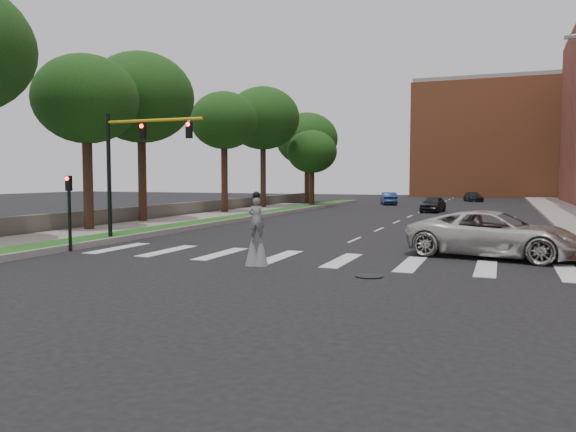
{
  "coord_description": "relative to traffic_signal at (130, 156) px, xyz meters",
  "views": [
    {
      "loc": [
        6.89,
        -19.4,
        3.17
      ],
      "look_at": [
        -0.63,
        0.25,
        1.7
      ],
      "focal_mm": 35.0,
      "sensor_mm": 36.0,
      "label": 1
    }
  ],
  "objects": [
    {
      "name": "sidewalk_left",
      "position": [
        -4.72,
        7.0,
        -4.06
      ],
      "size": [
        4.0,
        60.0,
        0.18
      ],
      "primitive_type": "cube",
      "color": "gray",
      "rests_on": "ground"
    },
    {
      "name": "tree_3",
      "position": [
        -5.52,
        20.43,
        3.74
      ],
      "size": [
        5.71,
        5.71,
        10.38
      ],
      "color": "#331F14",
      "rests_on": "ground"
    },
    {
      "name": "tree_2",
      "position": [
        -6.27,
        9.78,
        4.32
      ],
      "size": [
        7.15,
        7.15,
        11.54
      ],
      "color": "#331F14",
      "rests_on": "ground"
    },
    {
      "name": "car_near",
      "position": [
        10.88,
        29.25,
        -3.43
      ],
      "size": [
        2.16,
        4.41,
        1.45
      ],
      "primitive_type": "imported",
      "rotation": [
        0.0,
        0.0,
        -0.11
      ],
      "color": "black",
      "rests_on": "ground"
    },
    {
      "name": "tree_1",
      "position": [
        -5.59,
        3.62,
        3.39
      ],
      "size": [
        5.92,
        5.92,
        10.1
      ],
      "color": "#331F14",
      "rests_on": "ground"
    },
    {
      "name": "grass_median",
      "position": [
        -1.72,
        17.0,
        -4.03
      ],
      "size": [
        2.0,
        60.0,
        0.25
      ],
      "primitive_type": "cube",
      "color": "#1B5217",
      "rests_on": "ground"
    },
    {
      "name": "ground_plane",
      "position": [
        9.78,
        -3.0,
        -4.15
      ],
      "size": [
        160.0,
        160.0,
        0.0
      ],
      "primitive_type": "plane",
      "color": "black",
      "rests_on": "ground"
    },
    {
      "name": "car_mid",
      "position": [
        4.56,
        41.38,
        -3.44
      ],
      "size": [
        2.74,
        4.58,
        1.42
      ],
      "primitive_type": "imported",
      "rotation": [
        0.0,
        0.0,
        3.45
      ],
      "color": "navy",
      "rests_on": "ground"
    },
    {
      "name": "car_far",
      "position": [
        13.2,
        53.17,
        -3.54
      ],
      "size": [
        2.95,
        4.51,
        1.22
      ],
      "primitive_type": "imported",
      "rotation": [
        0.0,
        0.0,
        0.32
      ],
      "color": "black",
      "rests_on": "ground"
    },
    {
      "name": "median_curb",
      "position": [
        -0.67,
        17.0,
        -4.01
      ],
      "size": [
        0.2,
        60.0,
        0.28
      ],
      "primitive_type": "cube",
      "color": "gray",
      "rests_on": "ground"
    },
    {
      "name": "suv_crossing",
      "position": [
        16.43,
        1.03,
        -3.23
      ],
      "size": [
        7.1,
        4.32,
        1.84
      ],
      "primitive_type": "imported",
      "rotation": [
        0.0,
        0.0,
        1.37
      ],
      "color": "beige",
      "rests_on": "ground"
    },
    {
      "name": "tree_5",
      "position": [
        -5.32,
        41.39,
        3.5
      ],
      "size": [
        7.4,
        7.4,
        10.82
      ],
      "color": "#331F14",
      "rests_on": "ground"
    },
    {
      "name": "stilt_performer",
      "position": [
        8.53,
        -4.25,
        -3.15
      ],
      "size": [
        0.83,
        0.58,
        2.66
      ],
      "rotation": [
        0.0,
        0.0,
        3.33
      ],
      "color": "#331F14",
      "rests_on": "ground"
    },
    {
      "name": "tree_6",
      "position": [
        -2.2,
        33.97,
        1.63
      ],
      "size": [
        5.29,
        5.29,
        8.07
      ],
      "color": "#331F14",
      "rests_on": "ground"
    },
    {
      "name": "secondary_signal",
      "position": [
        -0.52,
        -3.5,
        -2.2
      ],
      "size": [
        0.25,
        0.21,
        3.23
      ],
      "color": "black",
      "rests_on": "ground"
    },
    {
      "name": "traffic_signal",
      "position": [
        0.0,
        0.0,
        0.0
      ],
      "size": [
        5.3,
        0.23,
        6.2
      ],
      "color": "black",
      "rests_on": "ground"
    },
    {
      "name": "building_backdrop",
      "position": [
        15.78,
        75.0,
        4.85
      ],
      "size": [
        26.0,
        14.0,
        18.0
      ],
      "primitive_type": "cube",
      "color": "#C86B3F",
      "rests_on": "ground"
    },
    {
      "name": "manhole",
      "position": [
        12.78,
        -5.0,
        -4.13
      ],
      "size": [
        0.9,
        0.9,
        0.04
      ],
      "primitive_type": "cylinder",
      "color": "black",
      "rests_on": "ground"
    },
    {
      "name": "tree_4",
      "position": [
        -5.59,
        28.87,
        4.76
      ],
      "size": [
        7.25,
        7.25,
        12.03
      ],
      "color": "#331F14",
      "rests_on": "ground"
    },
    {
      "name": "stone_wall",
      "position": [
        -7.22,
        19.0,
        -3.6
      ],
      "size": [
        0.5,
        56.0,
        1.1
      ],
      "primitive_type": "cube",
      "color": "#57524A",
      "rests_on": "ground"
    }
  ]
}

